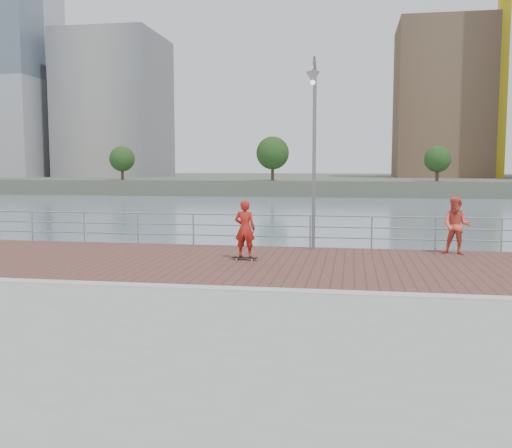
% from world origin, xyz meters
% --- Properties ---
extents(water, '(400.00, 400.00, 0.00)m').
position_xyz_m(water, '(0.00, 0.00, -2.00)').
color(water, slate).
rests_on(water, ground).
extents(seawall, '(40.00, 24.00, 2.00)m').
position_xyz_m(seawall, '(0.00, -5.00, -1.00)').
color(seawall, gray).
rests_on(seawall, ground).
extents(brick_lane, '(40.00, 6.80, 0.02)m').
position_xyz_m(brick_lane, '(0.00, 3.60, 0.01)').
color(brick_lane, brown).
rests_on(brick_lane, seawall).
extents(curb, '(40.00, 0.40, 0.06)m').
position_xyz_m(curb, '(0.00, 0.00, 0.03)').
color(curb, '#B7B5AD').
rests_on(curb, seawall).
extents(far_shore, '(320.00, 95.00, 2.50)m').
position_xyz_m(far_shore, '(0.00, 122.50, -0.75)').
color(far_shore, '#4C5142').
rests_on(far_shore, ground).
extents(guardrail, '(39.06, 0.06, 1.13)m').
position_xyz_m(guardrail, '(0.00, 7.00, 0.69)').
color(guardrail, '#8C9EA8').
rests_on(guardrail, brick_lane).
extents(street_lamp, '(0.43, 1.26, 5.94)m').
position_xyz_m(street_lamp, '(1.17, 6.07, 4.22)').
color(street_lamp, slate).
rests_on(street_lamp, brick_lane).
extents(skateboard, '(0.74, 0.25, 0.08)m').
position_xyz_m(skateboard, '(-0.67, 4.02, 0.09)').
color(skateboard, black).
rests_on(skateboard, brick_lane).
extents(skateboarder, '(0.65, 0.45, 1.69)m').
position_xyz_m(skateboarder, '(-0.67, 4.02, 0.95)').
color(skateboarder, '#B32117').
rests_on(skateboarder, skateboard).
extents(bystander, '(1.06, 0.95, 1.81)m').
position_xyz_m(bystander, '(5.64, 6.18, 0.92)').
color(bystander, '#E75944').
rests_on(bystander, brick_lane).
extents(tower_crane, '(47.00, 2.00, 50.70)m').
position_xyz_m(tower_crane, '(27.36, 104.00, 33.50)').
color(tower_crane, gold).
rests_on(tower_crane, far_shore).
extents(skyline, '(233.00, 41.00, 73.28)m').
position_xyz_m(skyline, '(31.79, 104.51, 26.02)').
color(skyline, '#ADA38E').
rests_on(skyline, far_shore).
extents(shoreline_trees, '(109.22, 5.18, 6.91)m').
position_xyz_m(shoreline_trees, '(-8.23, 77.00, 4.22)').
color(shoreline_trees, '#473323').
rests_on(shoreline_trees, far_shore).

